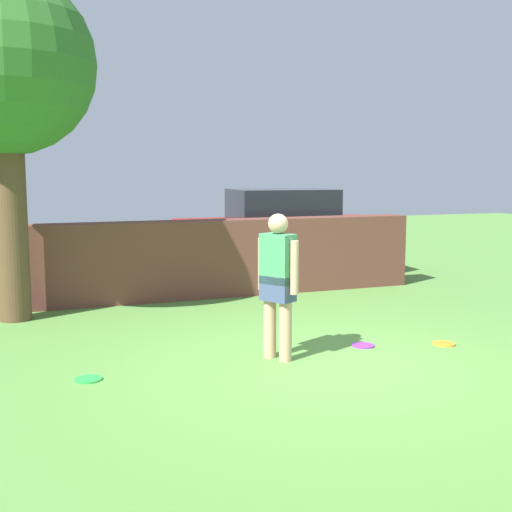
# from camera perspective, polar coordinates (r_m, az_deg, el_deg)

# --- Properties ---
(ground_plane) EXTENTS (40.00, 40.00, 0.00)m
(ground_plane) POSITION_cam_1_polar(r_m,az_deg,el_deg) (7.14, 6.13, -9.46)
(ground_plane) COLOR #568C3D
(brick_wall) EXTENTS (10.20, 0.50, 1.28)m
(brick_wall) POSITION_cam_1_polar(r_m,az_deg,el_deg) (10.43, -11.74, -0.59)
(brick_wall) COLOR brown
(brick_wall) RESTS_ON ground
(tree) EXTENTS (2.46, 2.46, 4.74)m
(tree) POSITION_cam_1_polar(r_m,az_deg,el_deg) (9.62, -21.35, 15.15)
(tree) COLOR brown
(tree) RESTS_ON ground
(person) EXTENTS (0.37, 0.48, 1.62)m
(person) POSITION_cam_1_polar(r_m,az_deg,el_deg) (7.09, 1.94, -2.08)
(person) COLOR tan
(person) RESTS_ON ground
(car) EXTENTS (4.31, 2.14, 1.72)m
(car) POSITION_cam_1_polar(r_m,az_deg,el_deg) (13.14, 2.28, 2.17)
(car) COLOR #A51111
(car) RESTS_ON ground
(frisbee_orange) EXTENTS (0.27, 0.27, 0.02)m
(frisbee_orange) POSITION_cam_1_polar(r_m,az_deg,el_deg) (8.19, 16.25, -7.44)
(frisbee_orange) COLOR orange
(frisbee_orange) RESTS_ON ground
(frisbee_green) EXTENTS (0.27, 0.27, 0.02)m
(frisbee_green) POSITION_cam_1_polar(r_m,az_deg,el_deg) (6.80, -14.55, -10.46)
(frisbee_green) COLOR green
(frisbee_green) RESTS_ON ground
(frisbee_purple) EXTENTS (0.27, 0.27, 0.02)m
(frisbee_purple) POSITION_cam_1_polar(r_m,az_deg,el_deg) (7.90, 9.43, -7.79)
(frisbee_purple) COLOR purple
(frisbee_purple) RESTS_ON ground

